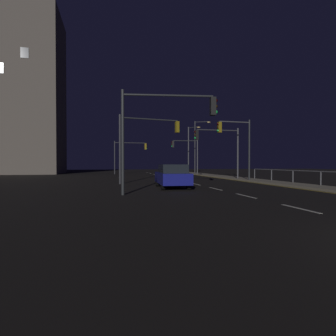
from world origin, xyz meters
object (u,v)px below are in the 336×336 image
object	(u,v)px
traffic_light_far_right	(186,149)
traffic_light_overhead_east	(147,135)
car	(172,176)
building_distant	(7,93)
traffic_light_far_left	(130,151)
traffic_light_far_center	(236,138)
traffic_light_mid_left	(165,120)
street_lamp_far_end	(190,145)
street_lamp_corner	(197,142)
traffic_light_mid_right	(219,142)

from	to	relation	value
traffic_light_far_right	traffic_light_overhead_east	distance (m)	18.50
car	building_distant	size ratio (longest dim) A/B	0.17
traffic_light_far_left	traffic_light_overhead_east	xyz separation A→B (m)	(-0.06, -20.18, 0.33)
traffic_light_far_center	traffic_light_far_right	bearing A→B (deg)	90.46
traffic_light_mid_left	street_lamp_far_end	size ratio (longest dim) A/B	0.73
street_lamp_far_end	traffic_light_far_center	bearing A→B (deg)	-94.86
traffic_light_overhead_east	traffic_light_far_right	bearing A→B (deg)	64.22
traffic_light_mid_left	car	bearing A→B (deg)	71.38
car	traffic_light_overhead_east	distance (m)	5.76
traffic_light_mid_left	street_lamp_corner	size ratio (longest dim) A/B	0.66
traffic_light_overhead_east	building_distant	xyz separation A→B (m)	(-18.89, 25.89, 8.90)
traffic_light_far_left	building_distant	world-z (taller)	building_distant
traffic_light_far_right	building_distant	world-z (taller)	building_distant
car	traffic_light_overhead_east	size ratio (longest dim) A/B	0.81
car	traffic_light_mid_left	world-z (taller)	traffic_light_mid_left
traffic_light_mid_left	building_distant	size ratio (longest dim) A/B	0.21
car	street_lamp_corner	distance (m)	26.04
traffic_light_far_center	traffic_light_overhead_east	size ratio (longest dim) A/B	1.00
street_lamp_corner	street_lamp_far_end	distance (m)	1.52
traffic_light_far_right	street_lamp_far_end	size ratio (longest dim) A/B	0.69
traffic_light_mid_right	traffic_light_far_right	distance (m)	13.42
street_lamp_far_end	building_distant	world-z (taller)	building_distant
car	traffic_light_far_right	bearing A→B (deg)	71.75
traffic_light_far_right	traffic_light_overhead_east	xyz separation A→B (m)	(-8.05, -16.66, 0.22)
car	traffic_light_far_center	distance (m)	9.51
car	traffic_light_far_center	bearing A→B (deg)	36.79
car	traffic_light_overhead_east	bearing A→B (deg)	101.88
traffic_light_far_left	building_distant	bearing A→B (deg)	163.22
building_distant	street_lamp_corner	bearing A→B (deg)	-12.98
street_lamp_far_end	car	bearing A→B (deg)	-109.46
traffic_light_mid_right	traffic_light_overhead_east	xyz separation A→B (m)	(-7.58, -3.24, 0.21)
street_lamp_far_end	building_distant	bearing A→B (deg)	169.04
traffic_light_far_center	street_lamp_corner	world-z (taller)	street_lamp_corner
car	traffic_light_mid_left	size ratio (longest dim) A/B	0.83
traffic_light_mid_left	street_lamp_far_end	distance (m)	30.43
car	traffic_light_far_right	distance (m)	22.70
traffic_light_far_right	street_lamp_corner	distance (m)	3.78
car	building_distant	world-z (taller)	building_distant
street_lamp_corner	traffic_light_far_right	bearing A→B (deg)	-136.61
traffic_light_far_right	traffic_light_far_center	distance (m)	16.01
traffic_light_far_left	street_lamp_corner	size ratio (longest dim) A/B	0.62
traffic_light_mid_left	building_distant	xyz separation A→B (m)	(-18.65, 34.27, 8.97)
traffic_light_overhead_east	street_lamp_far_end	size ratio (longest dim) A/B	0.74
building_distant	car	bearing A→B (deg)	-57.00
traffic_light_far_left	traffic_light_overhead_east	world-z (taller)	traffic_light_overhead_east
street_lamp_corner	traffic_light_far_center	bearing A→B (deg)	-97.56
traffic_light_far_left	traffic_light_far_center	distance (m)	21.16
traffic_light_mid_left	traffic_light_far_center	world-z (taller)	traffic_light_far_center
traffic_light_mid_right	traffic_light_overhead_east	world-z (taller)	traffic_light_overhead_east
car	street_lamp_corner	world-z (taller)	street_lamp_corner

